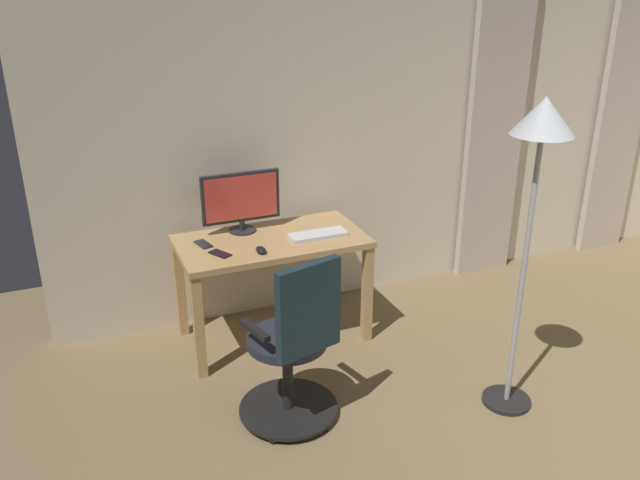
{
  "coord_description": "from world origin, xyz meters",
  "views": [
    {
      "loc": [
        2.59,
        1.03,
        2.36
      ],
      "look_at": [
        1.28,
        -2.11,
        0.94
      ],
      "focal_mm": 36.86,
      "sensor_mm": 36.0,
      "label": 1
    }
  ],
  "objects_px": {
    "floor_lamp": "(539,155)",
    "computer_monitor": "(241,199)",
    "computer_keyboard": "(318,235)",
    "computer_mouse": "(261,250)",
    "cell_phone_by_monitor": "(203,244)",
    "desk": "(272,254)",
    "office_chair": "(294,350)",
    "cell_phone_face_up": "(220,254)"
  },
  "relations": [
    {
      "from": "floor_lamp",
      "to": "desk",
      "type": "bearing_deg",
      "value": -50.42
    },
    {
      "from": "computer_keyboard",
      "to": "cell_phone_by_monitor",
      "type": "distance_m",
      "value": 0.74
    },
    {
      "from": "cell_phone_by_monitor",
      "to": "computer_keyboard",
      "type": "bearing_deg",
      "value": 155.1
    },
    {
      "from": "desk",
      "to": "computer_monitor",
      "type": "height_order",
      "value": "computer_monitor"
    },
    {
      "from": "floor_lamp",
      "to": "computer_monitor",
      "type": "bearing_deg",
      "value": -51.13
    },
    {
      "from": "office_chair",
      "to": "cell_phone_face_up",
      "type": "bearing_deg",
      "value": 88.46
    },
    {
      "from": "computer_monitor",
      "to": "floor_lamp",
      "type": "bearing_deg",
      "value": 128.87
    },
    {
      "from": "computer_monitor",
      "to": "office_chair",
      "type": "bearing_deg",
      "value": 87.46
    },
    {
      "from": "computer_monitor",
      "to": "computer_mouse",
      "type": "xyz_separation_m",
      "value": [
        -0.0,
        0.39,
        -0.2
      ]
    },
    {
      "from": "computer_mouse",
      "to": "floor_lamp",
      "type": "distance_m",
      "value": 1.71
    },
    {
      "from": "cell_phone_face_up",
      "to": "computer_mouse",
      "type": "bearing_deg",
      "value": 135.58
    },
    {
      "from": "computer_keyboard",
      "to": "cell_phone_by_monitor",
      "type": "height_order",
      "value": "computer_keyboard"
    },
    {
      "from": "cell_phone_by_monitor",
      "to": "cell_phone_face_up",
      "type": "height_order",
      "value": "same"
    },
    {
      "from": "computer_monitor",
      "to": "floor_lamp",
      "type": "xyz_separation_m",
      "value": [
        -1.15,
        1.43,
        0.54
      ]
    },
    {
      "from": "office_chair",
      "to": "computer_monitor",
      "type": "relative_size",
      "value": 1.94
    },
    {
      "from": "desk",
      "to": "cell_phone_by_monitor",
      "type": "relative_size",
      "value": 8.42
    },
    {
      "from": "computer_mouse",
      "to": "cell_phone_by_monitor",
      "type": "distance_m",
      "value": 0.39
    },
    {
      "from": "computer_mouse",
      "to": "computer_keyboard",
      "type": "bearing_deg",
      "value": -165.58
    },
    {
      "from": "desk",
      "to": "cell_phone_face_up",
      "type": "relative_size",
      "value": 8.42
    },
    {
      "from": "cell_phone_face_up",
      "to": "floor_lamp",
      "type": "xyz_separation_m",
      "value": [
        -1.38,
        1.11,
        0.76
      ]
    },
    {
      "from": "cell_phone_by_monitor",
      "to": "floor_lamp",
      "type": "height_order",
      "value": "floor_lamp"
    },
    {
      "from": "desk",
      "to": "office_chair",
      "type": "distance_m",
      "value": 0.94
    },
    {
      "from": "cell_phone_by_monitor",
      "to": "floor_lamp",
      "type": "xyz_separation_m",
      "value": [
        -1.44,
        1.29,
        0.76
      ]
    },
    {
      "from": "office_chair",
      "to": "cell_phone_face_up",
      "type": "xyz_separation_m",
      "value": [
        0.19,
        -0.78,
        0.27
      ]
    },
    {
      "from": "computer_monitor",
      "to": "cell_phone_by_monitor",
      "type": "relative_size",
      "value": 3.63
    },
    {
      "from": "computer_monitor",
      "to": "computer_keyboard",
      "type": "relative_size",
      "value": 1.37
    },
    {
      "from": "cell_phone_face_up",
      "to": "floor_lamp",
      "type": "relative_size",
      "value": 0.08
    },
    {
      "from": "cell_phone_face_up",
      "to": "office_chair",
      "type": "bearing_deg",
      "value": 75.09
    },
    {
      "from": "office_chair",
      "to": "floor_lamp",
      "type": "xyz_separation_m",
      "value": [
        -1.2,
        0.32,
        1.03
      ]
    },
    {
      "from": "computer_mouse",
      "to": "cell_phone_face_up",
      "type": "distance_m",
      "value": 0.25
    },
    {
      "from": "computer_keyboard",
      "to": "cell_phone_face_up",
      "type": "xyz_separation_m",
      "value": [
        0.66,
        0.04,
        -0.01
      ]
    },
    {
      "from": "computer_mouse",
      "to": "computer_monitor",
      "type": "bearing_deg",
      "value": -89.36
    },
    {
      "from": "cell_phone_face_up",
      "to": "computer_keyboard",
      "type": "bearing_deg",
      "value": 155.13
    },
    {
      "from": "desk",
      "to": "computer_keyboard",
      "type": "relative_size",
      "value": 3.18
    },
    {
      "from": "computer_monitor",
      "to": "computer_mouse",
      "type": "relative_size",
      "value": 5.23
    },
    {
      "from": "computer_monitor",
      "to": "computer_keyboard",
      "type": "height_order",
      "value": "computer_monitor"
    },
    {
      "from": "desk",
      "to": "computer_mouse",
      "type": "distance_m",
      "value": 0.26
    },
    {
      "from": "computer_keyboard",
      "to": "floor_lamp",
      "type": "distance_m",
      "value": 1.55
    },
    {
      "from": "computer_keyboard",
      "to": "office_chair",
      "type": "bearing_deg",
      "value": 59.87
    },
    {
      "from": "desk",
      "to": "computer_monitor",
      "type": "relative_size",
      "value": 2.32
    },
    {
      "from": "office_chair",
      "to": "cell_phone_face_up",
      "type": "relative_size",
      "value": 7.03
    },
    {
      "from": "computer_mouse",
      "to": "cell_phone_by_monitor",
      "type": "bearing_deg",
      "value": -40.69
    }
  ]
}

